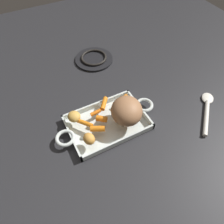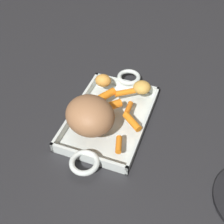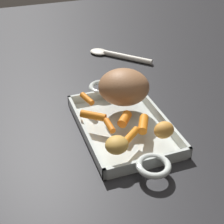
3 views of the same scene
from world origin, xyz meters
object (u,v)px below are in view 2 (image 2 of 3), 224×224
object	(u,v)px
baby_carrot_southwest	(119,145)
pork_roast	(90,115)
baby_carrot_northwest	(129,108)
baby_carrot_center_left	(107,95)
baby_carrot_center_right	(132,122)
roasting_dish	(110,118)
potato_near_roast	(142,87)
potato_golden_small	(103,81)
baby_carrot_short	(114,105)
baby_carrot_northeast	(126,92)

from	to	relation	value
baby_carrot_southwest	pork_roast	bearing A→B (deg)	68.84
baby_carrot_northwest	baby_carrot_center_left	bearing A→B (deg)	70.81
pork_roast	baby_carrot_center_right	world-z (taller)	pork_roast
pork_roast	baby_carrot_southwest	distance (m)	0.10
roasting_dish	baby_carrot_southwest	xyz separation A→B (m)	(-0.11, -0.06, 0.03)
baby_carrot_center_left	potato_near_roast	bearing A→B (deg)	-56.39
potato_golden_small	potato_near_roast	world-z (taller)	potato_golden_small
roasting_dish	baby_carrot_short	world-z (taller)	baby_carrot_short
baby_carrot_northeast	baby_carrot_center_right	distance (m)	0.12
baby_carrot_northwest	potato_golden_small	distance (m)	0.13
baby_carrot_short	potato_near_roast	distance (m)	0.11
baby_carrot_northeast	baby_carrot_center_right	world-z (taller)	baby_carrot_center_right
baby_carrot_southwest	potato_near_roast	size ratio (longest dim) A/B	0.94
baby_carrot_center_right	baby_carrot_short	xyz separation A→B (m)	(0.04, 0.07, 0.00)
baby_carrot_northwest	potato_near_roast	xyz separation A→B (m)	(0.09, -0.01, 0.01)
baby_carrot_northwest	pork_roast	bearing A→B (deg)	142.79
baby_carrot_northwest	baby_carrot_northeast	size ratio (longest dim) A/B	0.69
roasting_dish	baby_carrot_center_left	world-z (taller)	baby_carrot_center_left
roasting_dish	pork_roast	world-z (taller)	pork_roast
roasting_dish	baby_carrot_center_right	distance (m)	0.08
pork_roast	baby_carrot_short	distance (m)	0.10
baby_carrot_northeast	baby_carrot_southwest	xyz separation A→B (m)	(-0.19, -0.05, -0.00)
baby_carrot_northeast	baby_carrot_center_right	xyz separation A→B (m)	(-0.11, -0.05, 0.00)
pork_roast	baby_carrot_northwest	xyz separation A→B (m)	(0.10, -0.07, -0.04)
baby_carrot_center_left	potato_near_roast	xyz separation A→B (m)	(0.06, -0.09, 0.01)
baby_carrot_short	potato_golden_small	world-z (taller)	potato_golden_small
pork_roast	baby_carrot_center_right	xyz separation A→B (m)	(0.05, -0.10, -0.04)
baby_carrot_short	potato_near_roast	xyz separation A→B (m)	(0.09, -0.05, 0.01)
roasting_dish	baby_carrot_southwest	bearing A→B (deg)	-148.75
potato_golden_small	baby_carrot_northeast	bearing A→B (deg)	-101.24
baby_carrot_northwest	potato_near_roast	distance (m)	0.09
baby_carrot_center_left	baby_carrot_northeast	bearing A→B (deg)	-56.05
baby_carrot_southwest	potato_golden_small	xyz separation A→B (m)	(0.21, 0.12, 0.01)
pork_roast	potato_golden_small	distance (m)	0.18
baby_carrot_center_right	baby_carrot_short	distance (m)	0.08
pork_roast	baby_carrot_center_right	distance (m)	0.12
baby_carrot_center_right	potato_near_roast	distance (m)	0.14
baby_carrot_northeast	potato_golden_small	bearing A→B (deg)	78.76
baby_carrot_northwest	baby_carrot_center_right	size ratio (longest dim) A/B	0.69
baby_carrot_center_left	baby_carrot_northwest	world-z (taller)	baby_carrot_center_left
baby_carrot_center_right	potato_golden_small	size ratio (longest dim) A/B	1.32
pork_roast	baby_carrot_northwest	bearing A→B (deg)	-37.21
roasting_dish	baby_carrot_short	xyz separation A→B (m)	(0.02, -0.01, 0.04)
potato_golden_small	potato_near_roast	xyz separation A→B (m)	(0.01, -0.12, -0.00)
baby_carrot_center_left	baby_carrot_short	size ratio (longest dim) A/B	1.29
baby_carrot_northeast	baby_carrot_short	bearing A→B (deg)	168.90
pork_roast	baby_carrot_center_left	xyz separation A→B (m)	(0.12, 0.00, -0.03)
potato_golden_small	potato_near_roast	size ratio (longest dim) A/B	0.92
potato_golden_small	baby_carrot_short	bearing A→B (deg)	-141.29
baby_carrot_northwest	baby_carrot_northeast	xyz separation A→B (m)	(0.06, 0.03, 0.00)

